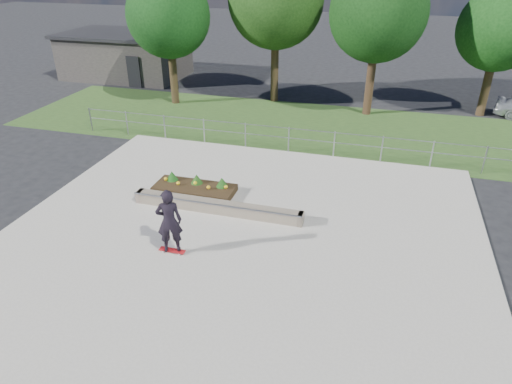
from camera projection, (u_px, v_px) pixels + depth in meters
ground at (237, 245)px, 14.04m from camera, size 120.00×120.00×0.00m
grass_verge at (303, 127)px, 23.37m from camera, size 30.00×8.00×0.02m
concrete_slab at (236, 244)px, 14.02m from camera, size 15.00×15.00×0.06m
fence at (289, 136)px, 20.04m from camera, size 20.06×0.06×1.20m
building at (126, 55)px, 31.98m from camera, size 8.40×5.40×3.00m
tree_far_left at (168, 16)px, 24.72m from camera, size 4.55×4.55×7.15m
tree_mid_left at (276, 0)px, 24.74m from camera, size 5.25×5.25×8.25m
tree_mid_right at (378, 13)px, 22.74m from camera, size 4.90×4.90×7.70m
tree_far_right at (500, 30)px, 22.93m from camera, size 4.20×4.20×6.60m
grind_ledge at (217, 207)px, 15.57m from camera, size 6.00×0.44×0.43m
planter_bed at (195, 187)px, 16.91m from camera, size 3.00×1.20×0.61m
skateboarder at (169, 221)px, 13.08m from camera, size 0.86×0.73×2.09m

